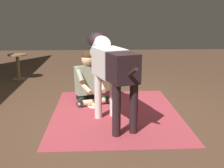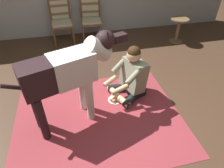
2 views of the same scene
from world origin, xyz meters
TOP-DOWN VIEW (x-y plane):
  - ground_plane at (0.00, 0.00)m, footprint 14.18×14.18m
  - area_rug at (0.06, 0.01)m, footprint 2.28×1.84m
  - dining_chair_left_of_pair at (-0.31, 2.66)m, footprint 0.48×0.49m
  - dining_chair_right_of_pair at (0.37, 2.66)m, footprint 0.49×0.50m
  - person_sitting_on_floor at (0.64, 0.42)m, footprint 0.69×0.60m
  - large_dog at (-0.26, 0.10)m, footprint 1.46×0.65m
  - hot_dog_on_plate at (0.37, 0.32)m, footprint 0.23×0.23m
  - round_side_table at (2.28, 2.02)m, footprint 0.40×0.40m

SIDE VIEW (x-z plane):
  - ground_plane at x=0.00m, z-range 0.00..0.00m
  - area_rug at x=0.06m, z-range 0.00..0.01m
  - hot_dog_on_plate at x=0.37m, z-range 0.00..0.06m
  - round_side_table at x=2.28m, z-range 0.05..0.61m
  - person_sitting_on_floor at x=0.64m, z-range -0.08..0.76m
  - dining_chair_left_of_pair at x=-0.31m, z-range 0.05..1.03m
  - dining_chair_right_of_pair at x=0.37m, z-range 0.05..1.03m
  - large_dog at x=-0.26m, z-range 0.18..1.37m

